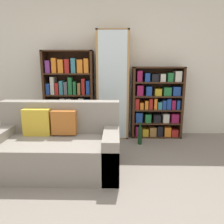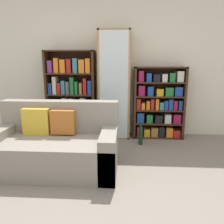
% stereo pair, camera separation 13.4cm
% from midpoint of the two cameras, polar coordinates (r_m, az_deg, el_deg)
% --- Properties ---
extents(ground_plane, '(16.00, 16.00, 0.00)m').
position_cam_midpoint_polar(ground_plane, '(2.42, -4.17, -22.16)').
color(ground_plane, gray).
extents(wall_back, '(6.06, 0.06, 2.70)m').
position_cam_midpoint_polar(wall_back, '(4.25, -0.30, 12.32)').
color(wall_back, silver).
rests_on(wall_back, ground).
extents(couch, '(1.64, 0.85, 0.87)m').
position_cam_midpoint_polar(couch, '(3.02, -13.29, -8.62)').
color(couch, gray).
rests_on(couch, ground).
extents(bookshelf_left, '(0.91, 0.32, 1.60)m').
position_cam_midpoint_polar(bookshelf_left, '(4.19, -9.67, 4.06)').
color(bookshelf_left, '#3D2314').
rests_on(bookshelf_left, ground).
extents(display_cabinet, '(0.58, 0.36, 1.94)m').
position_cam_midpoint_polar(display_cabinet, '(4.04, 1.57, 6.77)').
color(display_cabinet, '#AD7F4C').
rests_on(display_cabinet, ground).
extents(bookshelf_right, '(0.93, 0.32, 1.31)m').
position_cam_midpoint_polar(bookshelf_right, '(4.16, 13.01, 1.96)').
color(bookshelf_right, '#3D2314').
rests_on(bookshelf_right, ground).
extents(wine_bottle, '(0.07, 0.07, 0.39)m').
position_cam_midpoint_polar(wine_bottle, '(3.81, 8.50, -6.11)').
color(wine_bottle, '#143819').
rests_on(wine_bottle, ground).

